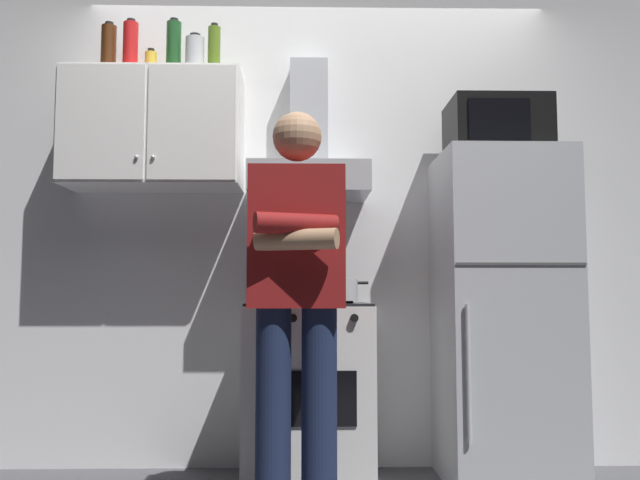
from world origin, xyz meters
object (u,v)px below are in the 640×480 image
bottle_canister_steel (195,55)px  bottle_rum_dark (109,50)px  microwave (497,129)px  bottle_wine_green (174,48)px  bottle_spice_jar (151,63)px  bottle_olive_oil (214,51)px  stove_oven (309,392)px  bottle_soda_red (130,47)px  refrigerator (502,316)px  cooking_pot (336,290)px  person_standing (297,295)px  upper_cabinet (154,130)px  range_hood (309,160)px

bottle_canister_steel → bottle_rum_dark: size_ratio=0.76×
microwave → bottle_wine_green: (-1.66, 0.12, 0.45)m
bottle_spice_jar → bottle_olive_oil: bottle_olive_oil is taller
stove_oven → bottle_soda_red: bearing=173.0°
stove_oven → refrigerator: 1.02m
microwave → bottle_rum_dark: (-2.00, 0.12, 0.44)m
bottle_rum_dark → microwave: bearing=-3.6°
refrigerator → bottle_rum_dark: (-2.00, 0.14, 1.38)m
cooking_pot → bottle_soda_red: 1.67m
bottle_olive_oil → bottle_wine_green: bearing=-177.7°
bottle_olive_oil → bottle_rum_dark: 0.55m
person_standing → bottle_wine_green: (-0.66, 0.74, 1.29)m
person_standing → bottle_wine_green: size_ratio=5.46×
bottle_spice_jar → bottle_soda_red: bearing=-172.3°
refrigerator → upper_cabinet: bearing=175.9°
person_standing → bottle_spice_jar: (-0.78, 0.73, 1.21)m
upper_cabinet → bottle_olive_oil: size_ratio=3.22×
person_standing → cooking_pot: size_ratio=5.44×
bottle_olive_oil → microwave: bearing=-4.9°
refrigerator → bottle_spice_jar: bottle_spice_jar is taller
bottle_spice_jar → bottle_canister_steel: bottle_canister_steel is taller
refrigerator → bottle_wine_green: bearing=175.4°
upper_cabinet → bottle_spice_jar: size_ratio=6.72×
stove_oven → person_standing: person_standing is taller
person_standing → bottle_spice_jar: 1.61m
range_hood → person_standing: range_hood is taller
upper_cabinet → bottle_spice_jar: (-0.03, 0.00, 0.36)m
cooking_pot → bottle_olive_oil: bearing=157.4°
refrigerator → bottle_soda_red: 2.34m
upper_cabinet → stove_oven: bearing=-8.9°
range_hood → microwave: size_ratio=1.56×
microwave → person_standing: bearing=-148.0°
range_hood → refrigerator: range_hood is taller
person_standing → microwave: bearing=32.0°
bottle_soda_red → range_hood: bearing=0.8°
bottle_olive_oil → refrigerator: bearing=-5.6°
bottle_wine_green → bottle_soda_red: 0.22m
stove_oven → bottle_wine_green: 1.90m
refrigerator → bottle_soda_red: (-1.88, 0.11, 1.39)m
upper_cabinet → refrigerator: upper_cabinet is taller
refrigerator → bottle_spice_jar: (-1.78, 0.13, 1.31)m
bottle_olive_oil → bottle_rum_dark: size_ratio=0.99×
stove_oven → microwave: microwave is taller
cooking_pot → bottle_canister_steel: bottle_canister_steel is taller
range_hood → person_standing: (-0.05, -0.73, -0.70)m
range_hood → bottle_spice_jar: size_ratio=5.60×
cooking_pot → bottle_spice_jar: (-0.96, 0.25, 1.19)m
microwave → cooking_pot: bearing=-170.4°
stove_oven → cooking_pot: size_ratio=2.90×
microwave → bottle_canister_steel: size_ratio=2.26×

